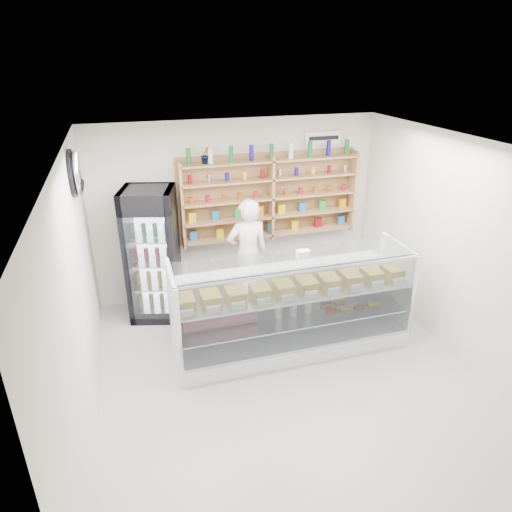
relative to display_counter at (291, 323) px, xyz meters
name	(u,v)px	position (x,y,z in m)	size (l,w,h in m)	color
room	(294,278)	(-0.24, -0.65, 1.03)	(5.00, 5.00, 5.00)	#BCBCC2
display_counter	(291,323)	(0.00, 0.00, 0.00)	(3.10, 0.93, 1.35)	white
shop_worker	(248,254)	(-0.25, 1.24, 0.51)	(0.64, 0.42, 1.75)	white
drinks_cooler	(153,255)	(-1.64, 1.38, 0.62)	(0.87, 0.85, 1.98)	black
wall_shelving	(271,198)	(0.26, 1.69, 1.23)	(2.84, 0.28, 1.33)	#A47B4D
potted_plant	(206,155)	(-0.74, 1.69, 1.96)	(0.14, 0.12, 0.26)	#1E6626
security_mirror	(77,173)	(-2.41, 0.55, 2.08)	(0.15, 0.50, 0.50)	silver
wall_sign	(323,138)	(1.16, 1.82, 2.08)	(0.62, 0.03, 0.20)	white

